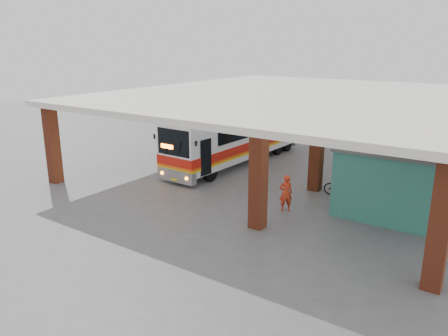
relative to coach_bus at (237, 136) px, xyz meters
name	(u,v)px	position (x,y,z in m)	size (l,w,h in m)	color
ground	(237,194)	(3.45, -5.26, -1.75)	(90.00, 90.00, 0.00)	#515154
brick_columns	(305,140)	(4.87, -0.26, 0.42)	(20.10, 21.60, 4.35)	brown
canopy_roof	(303,96)	(3.95, 1.24, 2.75)	(21.00, 23.00, 0.30)	silver
shop_building	(411,171)	(10.94, -1.26, -0.19)	(5.20, 8.20, 3.11)	#2A6A58
coach_bus	(237,136)	(0.00, 0.00, 0.00)	(2.86, 12.17, 3.53)	white
motorcycle	(343,187)	(8.03, -2.45, -1.25)	(0.66, 1.90, 1.00)	black
pedestrian	(286,193)	(6.54, -5.86, -0.89)	(0.63, 0.41, 1.73)	red
red_chair	(360,179)	(8.18, -0.18, -1.35)	(0.51, 0.51, 0.86)	red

